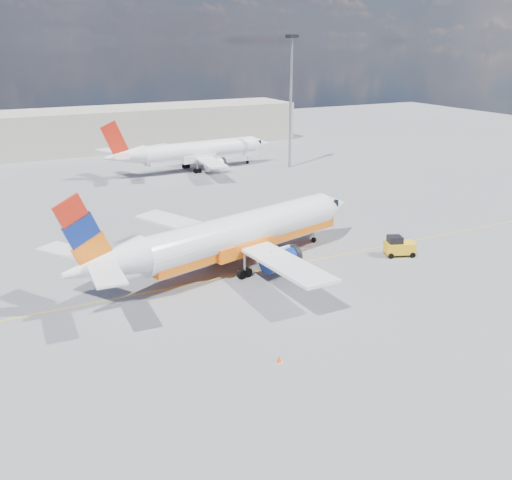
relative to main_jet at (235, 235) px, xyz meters
name	(u,v)px	position (x,y,z in m)	size (l,w,h in m)	color
ground	(293,278)	(3.68, -4.65, -3.41)	(240.00, 240.00, 0.00)	slate
taxi_line	(277,267)	(3.68, -1.65, -3.40)	(70.00, 0.15, 0.01)	gold
terminal_main	(129,127)	(8.68, 70.35, 0.59)	(70.00, 14.00, 8.00)	#AAA492
main_jet	(235,235)	(0.00, 0.00, 0.00)	(33.84, 25.83, 10.23)	white
second_jet	(196,152)	(12.68, 43.08, -0.31)	(30.71, 24.21, 9.31)	white
gse_tug	(399,246)	(16.30, -4.43, -2.41)	(3.33, 2.72, 2.11)	black
traffic_cone	(279,359)	(-4.62, -16.93, -3.13)	(0.41, 0.41, 0.58)	white
floodlight_mast	(291,90)	(28.07, 38.09, 9.63)	(1.59, 1.59, 21.75)	#9C9CA4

